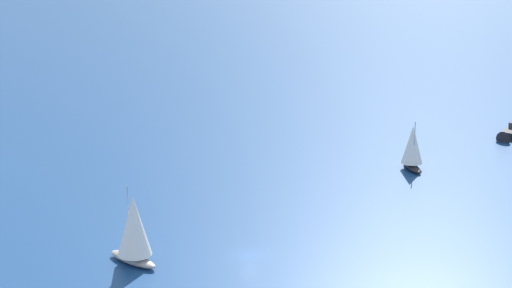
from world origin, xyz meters
TOP-DOWN VIEW (x-y plane):
  - ground_plane at (0.00, 0.00)m, footprint 2000.00×2000.00m
  - sailboat_near_centre at (20.71, -41.68)m, footprint 6.92×4.51m
  - motorboat_far_port at (28.40, -70.87)m, footprint 7.59×10.85m
  - sailboat_outer_ring_a at (4.29, 14.50)m, footprint 8.41×5.84m

SIDE VIEW (x-z plane):
  - ground_plane at x=0.00m, z-range 0.00..0.00m
  - motorboat_far_port at x=28.40m, z-range -0.72..2.42m
  - sailboat_near_centre at x=20.71m, z-range -0.37..8.22m
  - sailboat_outer_ring_a at x=4.29m, z-range -0.46..10.05m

